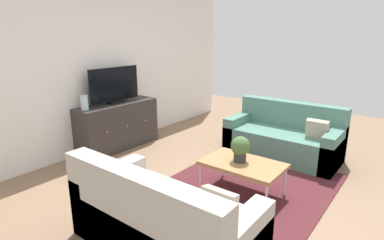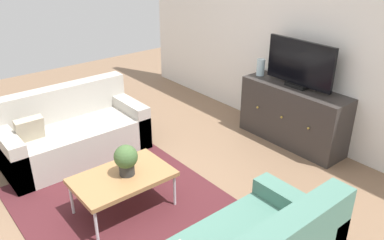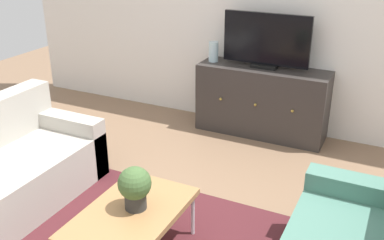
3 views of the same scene
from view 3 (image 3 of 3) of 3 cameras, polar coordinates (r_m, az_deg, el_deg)
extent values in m
cube|color=white|center=(5.11, 9.70, 13.66)|extent=(6.40, 0.12, 2.70)
cube|color=#B2ADA3|center=(4.05, -22.57, -7.74)|extent=(0.83, 1.69, 0.43)
cube|color=#B2ADA3|center=(4.47, -15.70, -2.71)|extent=(0.83, 0.18, 0.57)
cube|color=#4C7A6B|center=(3.50, 20.80, -11.22)|extent=(0.83, 0.18, 0.57)
cube|color=#A37547|center=(3.15, -7.78, -11.74)|extent=(0.60, 0.94, 0.04)
cylinder|color=silver|center=(3.68, -7.36, -9.83)|extent=(0.03, 0.03, 0.36)
cylinder|color=silver|center=(3.46, 0.10, -11.99)|extent=(0.03, 0.03, 0.36)
cylinder|color=#2D2D2D|center=(3.14, -7.18, -10.18)|extent=(0.15, 0.15, 0.11)
sphere|color=#426033|center=(3.06, -7.31, -7.97)|extent=(0.23, 0.23, 0.23)
cube|color=#332D2B|center=(5.08, 8.85, 2.37)|extent=(1.44, 0.44, 0.77)
sphere|color=#B79338|center=(4.99, 3.65, 2.67)|extent=(0.03, 0.03, 0.03)
sphere|color=#B79338|center=(4.86, 8.04, 1.92)|extent=(0.03, 0.03, 0.03)
sphere|color=#B79338|center=(4.76, 12.63, 1.11)|extent=(0.03, 0.03, 0.03)
cube|color=black|center=(4.97, 9.21, 6.82)|extent=(0.28, 0.16, 0.04)
cube|color=black|center=(4.89, 9.43, 10.13)|extent=(0.95, 0.04, 0.55)
cylinder|color=silver|center=(5.12, 2.75, 8.67)|extent=(0.11, 0.11, 0.22)
camera|label=1|loc=(4.61, -58.64, 8.72)|focal=29.16mm
camera|label=2|loc=(1.55, 96.42, 9.90)|focal=36.59mm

